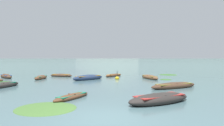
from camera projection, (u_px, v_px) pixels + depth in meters
name	position (u px, v px, depth m)	size (l,w,h in m)	color
ground_plane	(93.00, 58.00, 1500.76)	(6000.00, 6000.00, 0.00)	slate
mountain_1	(13.00, 37.00, 1998.47)	(1817.56, 1817.56, 413.35)	#4C5B56
mountain_2	(116.00, 43.00, 1936.08)	(1130.79, 1130.79, 297.66)	slate
mountain_3	(188.00, 32.00, 2012.00)	(1694.75, 1694.75, 519.63)	#4C5B56
rowboat_0	(88.00, 78.00, 22.36)	(3.86, 3.39, 0.68)	navy
rowboat_1	(72.00, 97.00, 11.93)	(2.30, 2.97, 0.35)	brown
rowboat_3	(6.00, 76.00, 24.59)	(2.86, 3.54, 0.55)	#4C3323
rowboat_5	(114.00, 75.00, 26.46)	(2.77, 2.98, 0.41)	brown
rowboat_6	(1.00, 86.00, 16.25)	(2.27, 3.77, 0.53)	#2D2826
rowboat_7	(150.00, 77.00, 23.33)	(1.64, 3.64, 0.55)	brown
rowboat_8	(41.00, 77.00, 23.17)	(1.22, 3.15, 0.50)	brown
rowboat_9	(160.00, 99.00, 10.83)	(4.20, 2.90, 0.64)	#2D2826
rowboat_10	(174.00, 86.00, 16.14)	(4.57, 2.67, 0.56)	#4C3323
rowboat_11	(61.00, 75.00, 26.15)	(3.20, 2.03, 0.45)	#4C3323
mooring_buoy	(117.00, 78.00, 22.74)	(0.46, 0.46, 1.09)	yellow
weed_patch_4	(46.00, 108.00, 9.58)	(2.92, 2.74, 0.14)	#477033
weed_patch_5	(166.00, 80.00, 22.28)	(1.29, 1.23, 0.14)	#38662D
weed_patch_6	(168.00, 75.00, 28.67)	(2.59, 2.53, 0.14)	#38662D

